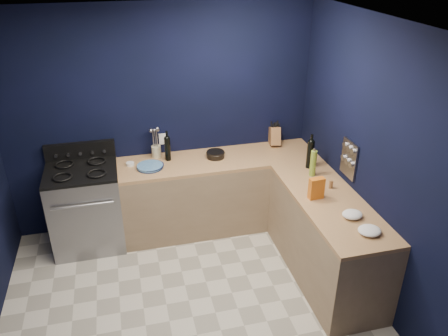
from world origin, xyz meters
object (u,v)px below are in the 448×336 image
object	(u,v)px
plate_stack	(150,167)
crouton_bag	(316,188)
utensil_crock	(156,151)
knife_block	(274,136)
gas_range	(87,209)

from	to	relation	value
plate_stack	crouton_bag	xyz separation A→B (m)	(1.50, -1.03, 0.09)
utensil_crock	knife_block	world-z (taller)	knife_block
utensil_crock	knife_block	xyz separation A→B (m)	(1.44, 0.01, 0.04)
plate_stack	crouton_bag	bearing A→B (deg)	-34.42
plate_stack	knife_block	bearing A→B (deg)	10.27
plate_stack	knife_block	xyz separation A→B (m)	(1.54, 0.28, 0.09)
knife_block	crouton_bag	distance (m)	1.31
crouton_bag	knife_block	bearing A→B (deg)	83.88
utensil_crock	crouton_bag	size ratio (longest dim) A/B	0.63
plate_stack	knife_block	distance (m)	1.57
plate_stack	gas_range	bearing A→B (deg)	177.29
knife_block	utensil_crock	bearing A→B (deg)	-170.18
gas_range	knife_block	bearing A→B (deg)	6.14
crouton_bag	gas_range	bearing A→B (deg)	150.22
knife_block	gas_range	bearing A→B (deg)	-164.56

